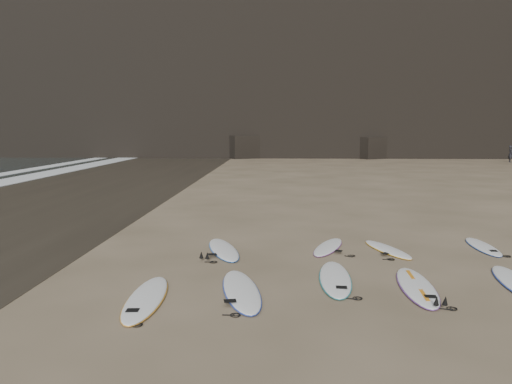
# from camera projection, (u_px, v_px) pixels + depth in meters

# --- Properties ---
(ground) EXTENTS (240.00, 240.00, 0.00)m
(ground) POSITION_uv_depth(u_px,v_px,m) (370.00, 283.00, 10.57)
(ground) COLOR #897559
(ground) RESTS_ON ground
(wet_sand) EXTENTS (12.00, 200.00, 0.01)m
(wet_sand) POSITION_uv_depth(u_px,v_px,m) (16.00, 206.00, 21.04)
(wet_sand) COLOR #383026
(wet_sand) RESTS_ON ground
(surfboard_0) EXTENTS (0.78, 2.76, 0.10)m
(surfboard_0) POSITION_uv_depth(u_px,v_px,m) (146.00, 298.00, 9.52)
(surfboard_0) COLOR white
(surfboard_0) RESTS_ON ground
(surfboard_1) EXTENTS (1.20, 2.87, 0.10)m
(surfboard_1) POSITION_uv_depth(u_px,v_px,m) (241.00, 290.00, 9.98)
(surfboard_1) COLOR white
(surfboard_1) RESTS_ON ground
(surfboard_2) EXTENTS (0.80, 2.74, 0.10)m
(surfboard_2) POSITION_uv_depth(u_px,v_px,m) (335.00, 278.00, 10.78)
(surfboard_2) COLOR white
(surfboard_2) RESTS_ON ground
(surfboard_3) EXTENTS (0.83, 2.75, 0.10)m
(surfboard_3) POSITION_uv_depth(u_px,v_px,m) (417.00, 286.00, 10.24)
(surfboard_3) COLOR white
(surfboard_3) RESTS_ON ground
(surfboard_5) EXTENTS (1.35, 2.71, 0.10)m
(surfboard_5) POSITION_uv_depth(u_px,v_px,m) (223.00, 249.00, 13.37)
(surfboard_5) COLOR white
(surfboard_5) RESTS_ON ground
(surfboard_6) EXTENTS (1.27, 2.32, 0.08)m
(surfboard_6) POSITION_uv_depth(u_px,v_px,m) (328.00, 247.00, 13.67)
(surfboard_6) COLOR white
(surfboard_6) RESTS_ON ground
(surfboard_7) EXTENTS (1.20, 2.26, 0.08)m
(surfboard_7) POSITION_uv_depth(u_px,v_px,m) (387.00, 249.00, 13.39)
(surfboard_7) COLOR white
(surfboard_7) RESTS_ON ground
(surfboard_8) EXTENTS (0.61, 2.25, 0.08)m
(surfboard_8) POSITION_uv_depth(u_px,v_px,m) (483.00, 246.00, 13.71)
(surfboard_8) COLOR white
(surfboard_8) RESTS_ON ground
(person_a) EXTENTS (0.44, 0.63, 1.62)m
(person_a) POSITION_uv_depth(u_px,v_px,m) (510.00, 154.00, 48.24)
(person_a) COLOR black
(person_a) RESTS_ON ground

